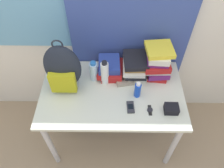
% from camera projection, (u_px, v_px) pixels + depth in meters
% --- Properties ---
extents(ground_plane, '(12.00, 12.00, 0.00)m').
position_uv_depth(ground_plane, '(112.00, 166.00, 2.19)').
color(ground_plane, '#9E8466').
extents(wall_back, '(6.00, 0.06, 2.50)m').
position_uv_depth(wall_back, '(112.00, 10.00, 1.75)').
color(wall_back, silver).
rests_on(wall_back, ground_plane).
extents(curtain_blue, '(1.02, 0.04, 2.50)m').
position_uv_depth(curtain_blue, '(132.00, 14.00, 1.71)').
color(curtain_blue, '#384C93').
rests_on(curtain_blue, ground_plane).
extents(desk, '(1.21, 0.72, 0.76)m').
position_uv_depth(desk, '(112.00, 98.00, 1.92)').
color(desk, beige).
rests_on(desk, ground_plane).
extents(backpack, '(0.29, 0.18, 0.49)m').
position_uv_depth(backpack, '(63.00, 69.00, 1.72)').
color(backpack, '#1E232D').
rests_on(backpack, desk).
extents(book_stack_left, '(0.24, 0.26, 0.14)m').
position_uv_depth(book_stack_left, '(110.00, 68.00, 1.93)').
color(book_stack_left, red).
rests_on(book_stack_left, desk).
extents(book_stack_center, '(0.21, 0.28, 0.19)m').
position_uv_depth(book_stack_center, '(135.00, 66.00, 1.90)').
color(book_stack_center, silver).
rests_on(book_stack_center, desk).
extents(book_stack_right, '(0.24, 0.27, 0.30)m').
position_uv_depth(book_stack_right, '(157.00, 62.00, 1.86)').
color(book_stack_right, red).
rests_on(book_stack_right, desk).
extents(water_bottle, '(0.07, 0.07, 0.20)m').
position_uv_depth(water_bottle, '(94.00, 71.00, 1.86)').
color(water_bottle, silver).
rests_on(water_bottle, desk).
extents(sports_bottle, '(0.07, 0.07, 0.24)m').
position_uv_depth(sports_bottle, '(105.00, 73.00, 1.82)').
color(sports_bottle, white).
rests_on(sports_bottle, desk).
extents(sunscreen_bottle, '(0.05, 0.05, 0.16)m').
position_uv_depth(sunscreen_bottle, '(138.00, 90.00, 1.76)').
color(sunscreen_bottle, blue).
rests_on(sunscreen_bottle, desk).
extents(cell_phone, '(0.06, 0.11, 0.02)m').
position_uv_depth(cell_phone, '(131.00, 107.00, 1.73)').
color(cell_phone, '#2D2D33').
rests_on(cell_phone, desk).
extents(sunglasses_case, '(0.16, 0.08, 0.04)m').
position_uv_depth(sunglasses_case, '(125.00, 83.00, 1.88)').
color(sunglasses_case, gray).
rests_on(sunglasses_case, desk).
extents(camera_pouch, '(0.11, 0.09, 0.06)m').
position_uv_depth(camera_pouch, '(171.00, 109.00, 1.69)').
color(camera_pouch, black).
rests_on(camera_pouch, desk).
extents(wristwatch, '(0.04, 0.10, 0.01)m').
position_uv_depth(wristwatch, '(150.00, 110.00, 1.72)').
color(wristwatch, black).
rests_on(wristwatch, desk).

